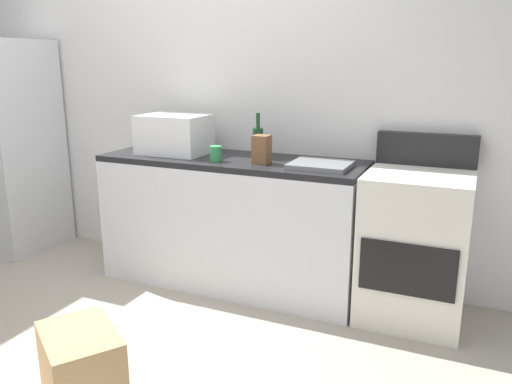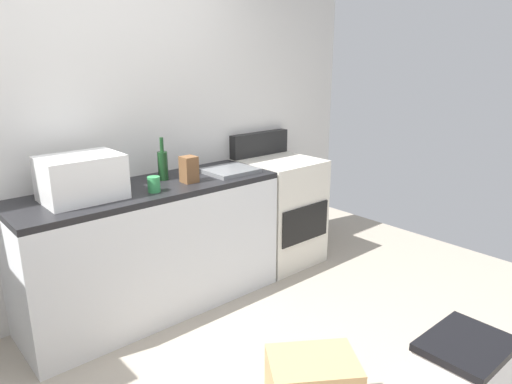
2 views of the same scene
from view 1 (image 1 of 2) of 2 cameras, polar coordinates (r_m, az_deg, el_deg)
ground_plane at (r=2.98m, az=-18.94°, el=-17.30°), size 6.00×6.00×0.00m
wall_back at (r=3.82m, az=-4.55°, el=10.97°), size 5.00×0.10×2.60m
kitchen_counter at (r=3.53m, az=-2.67°, el=-3.35°), size 1.80×0.60×0.90m
refrigerator at (r=4.68m, az=-26.24°, el=4.59°), size 0.68×0.66×1.70m
stove_oven at (r=3.21m, az=17.39°, el=-5.59°), size 0.60×0.61×1.10m
microwave at (r=3.61m, az=-9.16°, el=6.41°), size 0.46×0.34×0.27m
sink_basin at (r=3.13m, az=7.27°, el=3.03°), size 0.36×0.32×0.03m
wine_bottle at (r=3.41m, az=0.22°, el=5.69°), size 0.07×0.07×0.30m
coffee_mug at (r=3.31m, az=-4.53°, el=4.32°), size 0.08×0.08×0.10m
knife_block at (r=3.22m, az=0.64°, el=4.80°), size 0.10×0.10×0.18m
cardboard_box_large at (r=2.52m, az=-18.94°, el=-18.47°), size 0.51×0.48×0.38m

